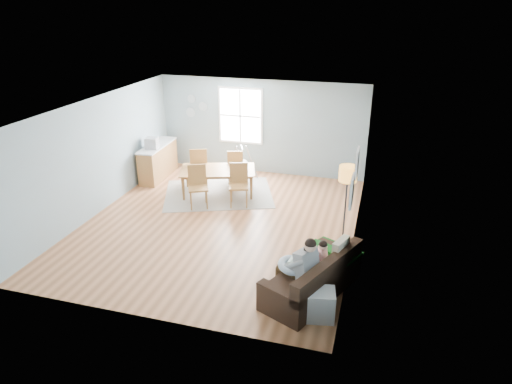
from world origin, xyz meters
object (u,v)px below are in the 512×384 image
(toddler, at_px, (318,255))
(baby_swing, at_px, (242,162))
(chair_nw, at_px, (199,164))
(floor_lamp, at_px, (347,181))
(monitor, at_px, (152,143))
(chair_sw, at_px, (198,183))
(dining_table, at_px, (218,182))
(sofa, at_px, (314,280))
(storage_cube, at_px, (320,304))
(counter, at_px, (158,161))
(chair_se, at_px, (239,181))
(father, at_px, (300,265))
(chair_ne, at_px, (235,164))

(toddler, bearing_deg, baby_swing, 120.54)
(toddler, relative_size, chair_nw, 0.72)
(floor_lamp, xyz_separation_m, monitor, (-5.47, 2.22, -0.34))
(floor_lamp, distance_m, chair_sw, 3.88)
(dining_table, bearing_deg, sofa, -67.22)
(storage_cube, relative_size, counter, 0.30)
(chair_se, bearing_deg, floor_lamp, -27.27)
(monitor, bearing_deg, chair_nw, 2.67)
(chair_se, relative_size, baby_swing, 0.96)
(baby_swing, bearing_deg, chair_sw, -99.47)
(sofa, xyz_separation_m, floor_lamp, (0.30, 1.86, 1.17))
(floor_lamp, bearing_deg, chair_nw, 151.06)
(father, relative_size, toddler, 1.62)
(chair_ne, bearing_deg, baby_swing, 93.01)
(storage_cube, bearing_deg, toddler, 102.62)
(storage_cube, bearing_deg, floor_lamp, 87.47)
(storage_cube, bearing_deg, counter, 137.13)
(father, distance_m, storage_cube, 0.71)
(floor_lamp, bearing_deg, baby_swing, 133.97)
(chair_sw, bearing_deg, chair_ne, 75.20)
(storage_cube, distance_m, chair_ne, 5.99)
(dining_table, height_order, chair_ne, chair_ne)
(chair_se, height_order, chair_nw, chair_nw)
(storage_cube, relative_size, monitor, 1.41)
(toddler, xyz_separation_m, chair_sw, (-3.36, 2.68, -0.07))
(toddler, height_order, chair_nw, chair_nw)
(dining_table, bearing_deg, counter, 143.75)
(chair_se, bearing_deg, dining_table, 148.17)
(father, relative_size, monitor, 3.41)
(floor_lamp, xyz_separation_m, storage_cube, (-0.11, -2.46, -1.20))
(chair_ne, bearing_deg, toddler, -55.78)
(dining_table, relative_size, chair_se, 1.82)
(floor_lamp, distance_m, chair_nw, 4.79)
(counter, bearing_deg, chair_sw, -39.37)
(baby_swing, bearing_deg, chair_se, -74.57)
(toddler, distance_m, chair_se, 3.90)
(storage_cube, height_order, chair_se, chair_se)
(sofa, height_order, chair_se, chair_se)
(chair_se, bearing_deg, sofa, -53.47)
(chair_ne, distance_m, monitor, 2.36)
(father, xyz_separation_m, floor_lamp, (0.53, 2.06, 0.78))
(chair_sw, xyz_separation_m, monitor, (-1.82, 1.19, 0.51))
(storage_cube, bearing_deg, monitor, 138.89)
(toddler, bearing_deg, counter, 141.11)
(toddler, xyz_separation_m, storage_cube, (0.18, -0.80, -0.42))
(storage_cube, relative_size, chair_sw, 0.50)
(counter, distance_m, monitor, 0.70)
(sofa, bearing_deg, chair_ne, 122.91)
(dining_table, bearing_deg, chair_ne, 58.30)
(floor_lamp, distance_m, monitor, 5.92)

